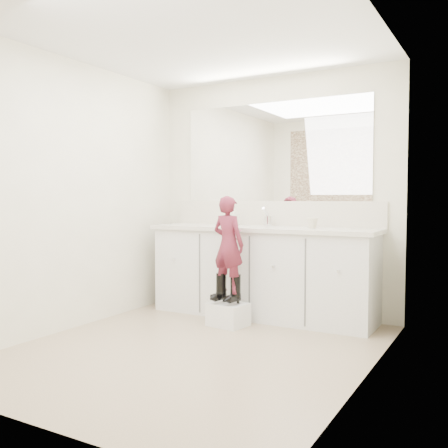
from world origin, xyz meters
The scene contains 19 objects.
floor centered at (0.00, 0.00, 0.00)m, with size 3.00×3.00×0.00m, color #847056.
ceiling centered at (0.00, 0.00, 2.40)m, with size 3.00×3.00×0.00m, color white.
wall_back centered at (0.00, 1.50, 1.20)m, with size 2.60×2.60×0.00m, color beige.
wall_front centered at (0.00, -1.50, 1.20)m, with size 2.60×2.60×0.00m, color beige.
wall_left centered at (-1.30, 0.00, 1.20)m, with size 3.00×3.00×0.00m, color beige.
wall_right centered at (1.30, 0.00, 1.20)m, with size 3.00×3.00×0.00m, color beige.
vanity_cabinet centered at (0.00, 1.23, 0.42)m, with size 2.20×0.55×0.85m, color silver.
countertop centered at (0.00, 1.21, 0.87)m, with size 2.28×0.58×0.04m, color beige.
backsplash centered at (0.00, 1.49, 1.02)m, with size 2.28×0.03×0.25m, color beige.
mirror centered at (0.00, 1.49, 1.64)m, with size 2.00×0.02×1.00m, color white.
dot_panel centered at (0.00, -1.49, 1.65)m, with size 2.00×0.01×1.20m, color #472819.
faucet centered at (0.00, 1.38, 0.94)m, with size 0.08×0.08×0.10m, color silver.
cup centered at (0.51, 1.24, 0.94)m, with size 0.10×0.10×0.10m, color beige.
soap_bottle centered at (-0.35, 1.29, 0.98)m, with size 0.08×0.08×0.18m, color beige.
step_stool centered at (-0.12, 0.75, 0.10)m, with size 0.33×0.27×0.21m, color white.
boot_left centered at (-0.19, 0.75, 0.34)m, with size 0.10×0.18×0.27m, color black, non-canonical shape.
boot_right centered at (-0.04, 0.75, 0.34)m, with size 0.10×0.18×0.27m, color black, non-canonical shape.
toddler centered at (-0.12, 0.75, 0.75)m, with size 0.32×0.21×0.88m, color #982E44.
toothbrush centered at (-0.05, 0.75, 0.86)m, with size 0.01×0.01×0.14m, color #CA4E8F.
Camera 1 is at (2.07, -3.21, 1.17)m, focal length 40.00 mm.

